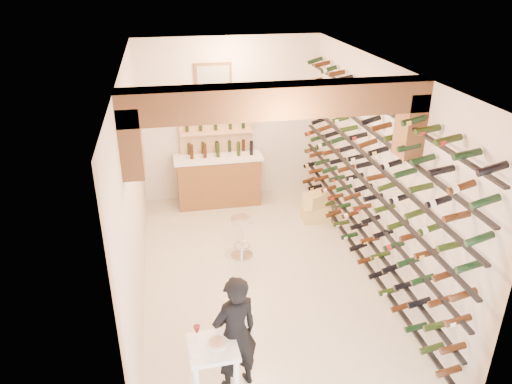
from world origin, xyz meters
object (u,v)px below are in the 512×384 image
Objects in this scene: person at (235,334)px; wine_rack at (362,177)px; white_stool at (238,322)px; crate_lower at (316,213)px; tasting_table at (213,355)px; chrome_barstool at (242,235)px; back_counter at (219,179)px.

wine_rack is at bearing -156.97° from person.
white_stool is 3.39m from crate_lower.
tasting_table is 2.91m from chrome_barstool.
wine_rack is 2.75m from white_stool.
chrome_barstool is (0.12, -2.04, -0.12)m from back_counter.
chrome_barstool is 1.86m from crate_lower.
back_counter is 2.05m from chrome_barstool.
white_stool is 0.99m from person.
back_counter is at bearing -114.45° from person.
wine_rack reaches higher than white_stool.
back_counter is at bearing 147.53° from crate_lower.
wine_rack is 3.38m from back_counter.
wine_rack is at bearing -84.68° from crate_lower.
white_stool is 0.27× the size of person.
crate_lower is (2.33, 3.77, -0.46)m from tasting_table.
wine_rack is 2.11m from crate_lower.
chrome_barstool is (0.51, 2.66, -0.32)m from person.
chrome_barstool is at bearing 79.22° from white_stool.
back_counter is 1.15× the size of person.
person is (-0.38, -4.70, 0.20)m from back_counter.
chrome_barstool is (0.77, 2.80, -0.20)m from tasting_table.
person reaches higher than crate_lower.
crate_lower is (1.68, -1.07, -0.38)m from back_counter.
person is (-2.22, -2.05, -0.81)m from wine_rack.
white_stool is at bearing 63.94° from tasting_table.
tasting_table reaches higher than chrome_barstool.
tasting_table is at bearing -113.57° from white_stool.
white_stool is at bearing -149.14° from wine_rack.
person is at bearing -94.67° from back_counter.
person reaches higher than tasting_table.
back_counter is 4.72m from person.
person is 2.89× the size of crate_lower.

